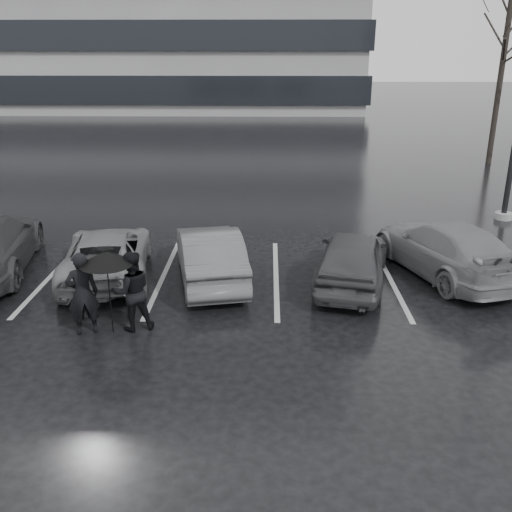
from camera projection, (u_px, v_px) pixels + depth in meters
The scene contains 10 objects.
ground at pixel (248, 323), 11.79m from camera, with size 160.00×160.00×0.00m, color black.
car_main at pixel (353, 258), 13.48m from camera, with size 1.56×3.87×1.32m, color black.
car_west_a at pixel (210, 254), 13.71m from camera, with size 1.40×4.01×1.32m, color #323235.
car_west_b at pixel (107, 254), 13.95m from camera, with size 1.97×4.27×1.19m, color #4F5052.
car_east at pixel (445, 248), 14.08m from camera, with size 1.87×4.61×1.34m, color #4F5052.
pedestrian_left at pixel (83, 294), 11.08m from camera, with size 0.62×0.41×1.70m, color black.
pedestrian_right at pixel (132, 291), 11.26m from camera, with size 0.80×0.62×1.65m, color black.
umbrella at pixel (106, 258), 10.84m from camera, with size 1.03×1.03×1.74m.
stall_stripes at pixel (220, 276), 14.14m from camera, with size 19.72×5.00×0.00m.
tree_north at pixel (501, 71), 25.99m from camera, with size 0.26×0.26×8.50m, color black.
Camera 1 is at (0.39, -10.55, 5.41)m, focal length 40.00 mm.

